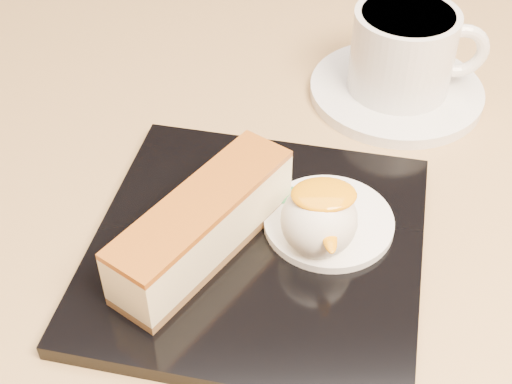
{
  "coord_description": "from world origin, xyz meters",
  "views": [
    {
      "loc": [
        -0.04,
        -0.4,
        1.09
      ],
      "look_at": [
        -0.03,
        -0.06,
        0.76
      ],
      "focal_mm": 50.0,
      "sensor_mm": 36.0,
      "label": 1
    }
  ],
  "objects_px": {
    "dessert_plate": "(257,248)",
    "coffee_cup": "(405,50)",
    "cheesecake": "(203,225)",
    "ice_cream_scoop": "(319,220)",
    "table": "(287,305)",
    "saucer": "(396,91)"
  },
  "relations": [
    {
      "from": "saucer",
      "to": "dessert_plate",
      "type": "bearing_deg",
      "value": -125.23
    },
    {
      "from": "dessert_plate",
      "to": "ice_cream_scoop",
      "type": "relative_size",
      "value": 4.37
    },
    {
      "from": "table",
      "to": "cheesecake",
      "type": "relative_size",
      "value": 5.83
    },
    {
      "from": "cheesecake",
      "to": "coffee_cup",
      "type": "xyz_separation_m",
      "value": [
        0.17,
        0.19,
        0.01
      ]
    },
    {
      "from": "ice_cream_scoop",
      "to": "saucer",
      "type": "bearing_deg",
      "value": 64.67
    },
    {
      "from": "table",
      "to": "ice_cream_scoop",
      "type": "distance_m",
      "value": 0.21
    },
    {
      "from": "dessert_plate",
      "to": "coffee_cup",
      "type": "bearing_deg",
      "value": 54.29
    },
    {
      "from": "cheesecake",
      "to": "coffee_cup",
      "type": "bearing_deg",
      "value": -2.81
    },
    {
      "from": "cheesecake",
      "to": "saucer",
      "type": "relative_size",
      "value": 0.92
    },
    {
      "from": "table",
      "to": "cheesecake",
      "type": "xyz_separation_m",
      "value": [
        -0.07,
        -0.08,
        0.19
      ]
    },
    {
      "from": "table",
      "to": "coffee_cup",
      "type": "distance_m",
      "value": 0.25
    },
    {
      "from": "table",
      "to": "coffee_cup",
      "type": "bearing_deg",
      "value": 46.48
    },
    {
      "from": "saucer",
      "to": "ice_cream_scoop",
      "type": "bearing_deg",
      "value": -115.33
    },
    {
      "from": "cheesecake",
      "to": "ice_cream_scoop",
      "type": "xyz_separation_m",
      "value": [
        0.08,
        -0.0,
        0.0
      ]
    },
    {
      "from": "cheesecake",
      "to": "ice_cream_scoop",
      "type": "height_order",
      "value": "ice_cream_scoop"
    },
    {
      "from": "table",
      "to": "ice_cream_scoop",
      "type": "xyz_separation_m",
      "value": [
        0.01,
        -0.08,
        0.19
      ]
    },
    {
      "from": "dessert_plate",
      "to": "ice_cream_scoop",
      "type": "height_order",
      "value": "ice_cream_scoop"
    },
    {
      "from": "ice_cream_scoop",
      "to": "cheesecake",
      "type": "bearing_deg",
      "value": 180.0
    },
    {
      "from": "table",
      "to": "saucer",
      "type": "height_order",
      "value": "saucer"
    },
    {
      "from": "dessert_plate",
      "to": "saucer",
      "type": "bearing_deg",
      "value": 54.77
    },
    {
      "from": "dessert_plate",
      "to": "coffee_cup",
      "type": "xyz_separation_m",
      "value": [
        0.13,
        0.18,
        0.04
      ]
    },
    {
      "from": "dessert_plate",
      "to": "cheesecake",
      "type": "height_order",
      "value": "cheesecake"
    }
  ]
}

